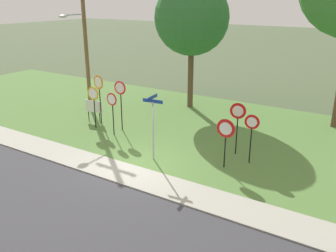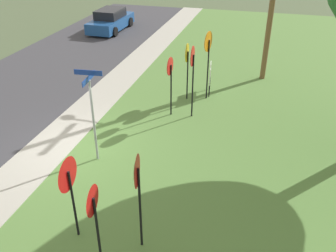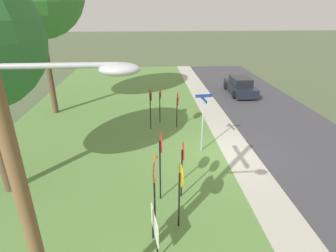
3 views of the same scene
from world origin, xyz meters
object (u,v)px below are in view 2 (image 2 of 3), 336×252
object	(u,v)px
stop_sign_near_left	(187,60)
parked_hatchback_near	(111,21)
yield_sign_near_right	(68,181)
yield_sign_far_left	(137,181)
stop_sign_near_right	(208,50)
stop_sign_far_left	(170,74)
street_name_post	(92,109)
stop_sign_far_center	(193,66)
yield_sign_near_left	(94,211)
notice_board	(210,75)

from	to	relation	value
stop_sign_near_left	parked_hatchback_near	distance (m)	11.81
yield_sign_near_right	yield_sign_far_left	xyz separation A→B (m)	(-0.11, 1.57, 0.23)
stop_sign_near_right	stop_sign_far_left	bearing A→B (deg)	-18.96
street_name_post	parked_hatchback_near	xyz separation A→B (m)	(-14.22, -5.69, -1.15)
stop_sign_near_left	stop_sign_near_right	xyz separation A→B (m)	(-0.28, 0.77, 0.36)
stop_sign_far_center	yield_sign_near_right	world-z (taller)	stop_sign_far_center
stop_sign_far_left	yield_sign_near_left	distance (m)	7.32
yield_sign_near_left	parked_hatchback_near	distance (m)	19.57
stop_sign_far_left	yield_sign_near_right	world-z (taller)	stop_sign_far_left
yield_sign_near_right	parked_hatchback_near	xyz separation A→B (m)	(-17.26, -6.58, -1.00)
stop_sign_near_left	street_name_post	xyz separation A→B (m)	(5.04, -1.66, 0.05)
stop_sign_far_left	yield_sign_near_right	size ratio (longest dim) A/B	1.05
yield_sign_near_right	street_name_post	distance (m)	3.16
yield_sign_near_left	stop_sign_near_left	bearing A→B (deg)	175.53
stop_sign_far_center	yield_sign_near_right	distance (m)	6.76
yield_sign_near_right	parked_hatchback_near	bearing A→B (deg)	-160.38
stop_sign_near_right	yield_sign_near_right	distance (m)	8.51
stop_sign_near_left	yield_sign_far_left	xyz separation A→B (m)	(7.96, 0.79, 0.14)
stop_sign_far_left	notice_board	world-z (taller)	stop_sign_far_left
yield_sign_far_left	notice_board	size ratio (longest dim) A/B	1.97
stop_sign_near_left	stop_sign_far_center	bearing A→B (deg)	17.07
stop_sign_near_left	yield_sign_near_left	size ratio (longest dim) A/B	1.05
stop_sign_far_left	yield_sign_near_left	xyz separation A→B (m)	(7.30, 0.47, 0.01)
yield_sign_near_right	yield_sign_far_left	distance (m)	1.59
stop_sign_far_left	street_name_post	bearing A→B (deg)	-18.53
stop_sign_near_right	stop_sign_far_center	world-z (taller)	stop_sign_near_right
stop_sign_near_right	stop_sign_far_center	size ratio (longest dim) A/B	1.03
stop_sign_far_left	yield_sign_far_left	bearing A→B (deg)	12.52
yield_sign_near_left	yield_sign_near_right	world-z (taller)	yield_sign_near_left
stop_sign_near_left	stop_sign_far_left	bearing A→B (deg)	-12.74
stop_sign_near_right	yield_sign_near_left	world-z (taller)	stop_sign_near_right
parked_hatchback_near	notice_board	bearing A→B (deg)	45.42
stop_sign_near_right	parked_hatchback_near	xyz separation A→B (m)	(-8.90, -8.12, -1.46)
street_name_post	notice_board	distance (m)	6.46
yield_sign_near_left	yield_sign_far_left	bearing A→B (deg)	140.47
yield_sign_near_right	stop_sign_near_left	bearing A→B (deg)	173.29
yield_sign_near_right	notice_board	distance (m)	9.10
yield_sign_near_left	stop_sign_near_right	bearing A→B (deg)	170.64
stop_sign_near_right	yield_sign_near_right	xyz separation A→B (m)	(8.35, -1.54, -0.46)
street_name_post	yield_sign_near_right	bearing A→B (deg)	10.59
notice_board	stop_sign_far_center	bearing A→B (deg)	-15.67
stop_sign_near_right	notice_board	bearing A→B (deg)	-174.67
stop_sign_far_center	yield_sign_near_right	xyz separation A→B (m)	(6.62, -1.30, -0.38)
notice_board	parked_hatchback_near	bearing A→B (deg)	-143.89
yield_sign_far_left	stop_sign_far_left	bearing A→B (deg)	178.73
yield_sign_far_left	street_name_post	size ratio (longest dim) A/B	0.84
stop_sign_far_center	notice_board	distance (m)	2.59
notice_board	yield_sign_near_left	bearing A→B (deg)	-12.00
stop_sign_near_right	stop_sign_far_left	size ratio (longest dim) A/B	1.23
yield_sign_near_right	parked_hatchback_near	distance (m)	18.49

